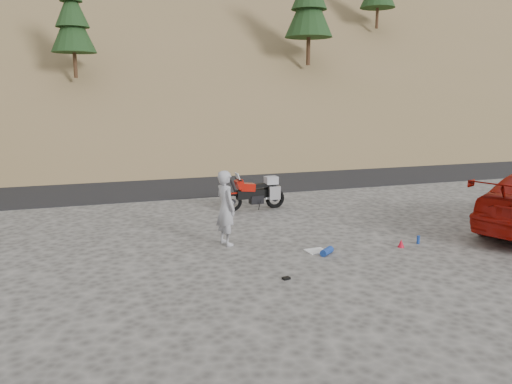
% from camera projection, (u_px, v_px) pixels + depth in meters
% --- Properties ---
extents(ground, '(140.00, 140.00, 0.00)m').
position_uv_depth(ground, '(254.00, 243.00, 11.77)').
color(ground, '#484542').
rests_on(ground, ground).
extents(road, '(120.00, 7.00, 0.05)m').
position_uv_depth(road, '(185.00, 181.00, 20.16)').
color(road, black).
rests_on(road, ground).
extents(hillside, '(120.00, 73.00, 46.72)m').
position_uv_depth(hillside, '(122.00, 14.00, 47.74)').
color(hillside, brown).
rests_on(hillside, ground).
extents(motorcycle, '(1.99, 0.64, 1.18)m').
position_uv_depth(motorcycle, '(257.00, 193.00, 15.10)').
color(motorcycle, black).
rests_on(motorcycle, ground).
extents(man, '(0.56, 0.72, 1.74)m').
position_uv_depth(man, '(226.00, 244.00, 11.65)').
color(man, '#9B9BA1').
rests_on(man, ground).
extents(gear_white_cloth, '(0.47, 0.42, 0.01)m').
position_uv_depth(gear_white_cloth, '(316.00, 251.00, 11.13)').
color(gear_white_cloth, white).
rests_on(gear_white_cloth, ground).
extents(gear_blue_mat, '(0.40, 0.36, 0.15)m').
position_uv_depth(gear_blue_mat, '(327.00, 251.00, 10.87)').
color(gear_blue_mat, navy).
rests_on(gear_blue_mat, ground).
extents(gear_bottle, '(0.09, 0.09, 0.19)m').
position_uv_depth(gear_bottle, '(418.00, 240.00, 11.67)').
color(gear_bottle, navy).
rests_on(gear_bottle, ground).
extents(gear_funnel, '(0.17, 0.17, 0.19)m').
position_uv_depth(gear_funnel, '(401.00, 243.00, 11.40)').
color(gear_funnel, red).
rests_on(gear_funnel, ground).
extents(gear_glove_a, '(0.16, 0.13, 0.04)m').
position_uv_depth(gear_glove_a, '(286.00, 278.00, 9.43)').
color(gear_glove_a, black).
rests_on(gear_glove_a, ground).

